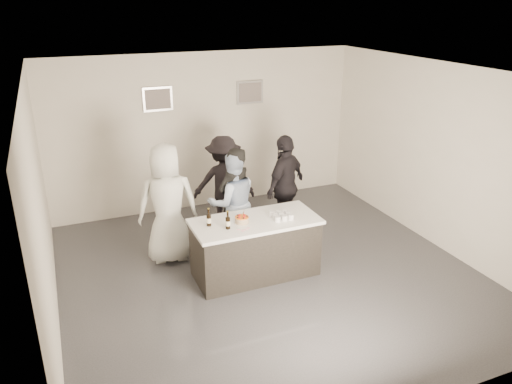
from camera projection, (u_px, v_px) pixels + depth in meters
floor at (269, 273)px, 7.58m from camera, size 6.00×6.00×0.00m
ceiling at (271, 73)px, 6.49m from camera, size 6.00×6.00×0.00m
wall_back at (206, 132)px, 9.62m from camera, size 6.00×0.04×3.00m
wall_front at (406, 287)px, 4.46m from camera, size 6.00×0.04×3.00m
wall_left at (41, 214)px, 5.96m from camera, size 0.04×6.00×3.00m
wall_right at (438, 157)px, 8.11m from camera, size 0.04×6.00×3.00m
picture_left at (158, 99)px, 9.01m from camera, size 0.54×0.04×0.44m
picture_right at (250, 92)px, 9.66m from camera, size 0.54×0.04×0.44m
bar_counter at (255, 247)px, 7.41m from camera, size 1.86×0.86×0.90m
cake at (242, 220)px, 7.15m from camera, size 0.20×0.20×0.08m
beer_bottle_a at (209, 217)px, 7.01m from camera, size 0.07×0.07×0.26m
beer_bottle_b at (228, 220)px, 6.92m from camera, size 0.07×0.07×0.26m
tumbler_cluster at (281, 215)px, 7.31m from camera, size 0.30×0.30×0.08m
candles at (241, 230)px, 6.92m from camera, size 0.24×0.08×0.01m
person_main_black at (235, 201)px, 7.99m from camera, size 0.75×0.64×1.76m
person_main_blue at (233, 203)px, 7.98m from camera, size 0.86×0.69×1.69m
person_guest_left at (168, 204)px, 7.67m from camera, size 1.01×0.74×1.91m
person_guest_right at (285, 186)px, 8.56m from camera, size 1.12×0.94×1.80m
person_guest_back at (224, 182)px, 8.89m from camera, size 1.23×0.93×1.69m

